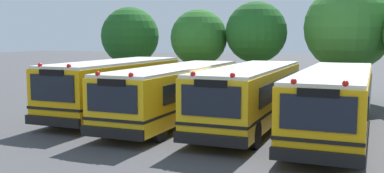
% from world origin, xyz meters
% --- Properties ---
extents(ground_plane, '(160.00, 160.00, 0.00)m').
position_xyz_m(ground_plane, '(0.00, 0.00, 0.00)').
color(ground_plane, '#424244').
extents(school_bus_0, '(2.77, 9.38, 2.76)m').
position_xyz_m(school_bus_0, '(-5.01, 0.09, 1.45)').
color(school_bus_0, '#EAA80C').
rests_on(school_bus_0, ground_plane).
extents(school_bus_1, '(2.65, 10.70, 2.60)m').
position_xyz_m(school_bus_1, '(-1.73, -0.10, 1.37)').
color(school_bus_1, yellow).
rests_on(school_bus_1, ground_plane).
extents(school_bus_2, '(2.72, 10.16, 2.67)m').
position_xyz_m(school_bus_2, '(1.67, 0.02, 1.41)').
color(school_bus_2, yellow).
rests_on(school_bus_2, ground_plane).
extents(school_bus_3, '(2.75, 11.34, 2.64)m').
position_xyz_m(school_bus_3, '(5.06, -0.17, 1.39)').
color(school_bus_3, '#EAA80C').
rests_on(school_bus_3, ground_plane).
extents(tree_0, '(3.88, 3.88, 5.77)m').
position_xyz_m(tree_0, '(-8.99, 8.07, 3.88)').
color(tree_0, '#4C3823').
rests_on(tree_0, ground_plane).
extents(tree_1, '(3.56, 3.56, 5.50)m').
position_xyz_m(tree_1, '(-4.06, 8.18, 3.77)').
color(tree_1, '#4C3823').
rests_on(tree_1, ground_plane).
extents(tree_2, '(3.71, 3.71, 5.91)m').
position_xyz_m(tree_2, '(-0.61, 8.50, 4.01)').
color(tree_2, '#4C3823').
rests_on(tree_2, ground_plane).
extents(tree_3, '(5.08, 5.08, 6.85)m').
position_xyz_m(tree_3, '(4.55, 9.72, 4.34)').
color(tree_3, '#4C3823').
rests_on(tree_3, ground_plane).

